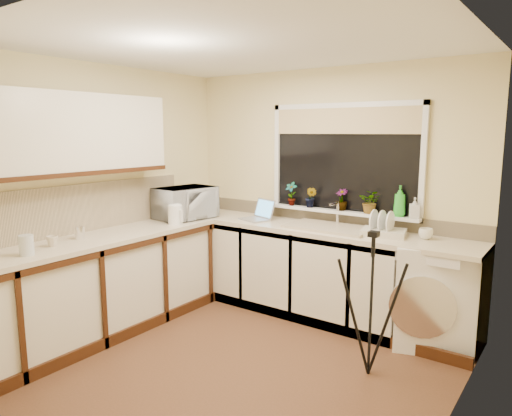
# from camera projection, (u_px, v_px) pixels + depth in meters

# --- Properties ---
(floor) EXTENTS (3.20, 3.20, 0.00)m
(floor) POSITION_uv_depth(u_px,v_px,m) (236.00, 359.00, 3.79)
(floor) COLOR brown
(floor) RESTS_ON ground
(ceiling) EXTENTS (3.20, 3.20, 0.00)m
(ceiling) POSITION_uv_depth(u_px,v_px,m) (234.00, 44.00, 3.40)
(ceiling) COLOR white
(ceiling) RESTS_ON ground
(wall_back) EXTENTS (3.20, 0.00, 3.20)m
(wall_back) POSITION_uv_depth(u_px,v_px,m) (326.00, 190.00, 4.80)
(wall_back) COLOR beige
(wall_back) RESTS_ON ground
(wall_front) EXTENTS (3.20, 0.00, 3.20)m
(wall_front) POSITION_uv_depth(u_px,v_px,m) (54.00, 250.00, 2.39)
(wall_front) COLOR beige
(wall_front) RESTS_ON ground
(wall_left) EXTENTS (0.00, 3.00, 3.00)m
(wall_left) POSITION_uv_depth(u_px,v_px,m) (105.00, 194.00, 4.52)
(wall_left) COLOR beige
(wall_left) RESTS_ON ground
(wall_right) EXTENTS (0.00, 3.00, 3.00)m
(wall_right) POSITION_uv_depth(u_px,v_px,m) (455.00, 237.00, 2.68)
(wall_right) COLOR beige
(wall_right) RESTS_ON ground
(base_cabinet_back) EXTENTS (2.55, 0.60, 0.86)m
(base_cabinet_back) POSITION_uv_depth(u_px,v_px,m) (283.00, 267.00, 4.87)
(base_cabinet_back) COLOR silver
(base_cabinet_back) RESTS_ON floor
(base_cabinet_left) EXTENTS (0.54, 2.40, 0.86)m
(base_cabinet_left) POSITION_uv_depth(u_px,v_px,m) (103.00, 287.00, 4.23)
(base_cabinet_left) COLOR silver
(base_cabinet_left) RESTS_ON floor
(worktop_back) EXTENTS (3.20, 0.60, 0.04)m
(worktop_back) POSITION_uv_depth(u_px,v_px,m) (311.00, 228.00, 4.61)
(worktop_back) COLOR beige
(worktop_back) RESTS_ON base_cabinet_back
(worktop_left) EXTENTS (0.60, 2.40, 0.04)m
(worktop_left) POSITION_uv_depth(u_px,v_px,m) (100.00, 239.00, 4.16)
(worktop_left) COLOR beige
(worktop_left) RESTS_ON base_cabinet_left
(upper_cabinet) EXTENTS (0.28, 1.90, 0.70)m
(upper_cabinet) POSITION_uv_depth(u_px,v_px,m) (69.00, 134.00, 3.97)
(upper_cabinet) COLOR silver
(upper_cabinet) RESTS_ON wall_left
(splashback_left) EXTENTS (0.02, 2.40, 0.45)m
(splashback_left) POSITION_uv_depth(u_px,v_px,m) (79.00, 209.00, 4.29)
(splashback_left) COLOR beige
(splashback_left) RESTS_ON wall_left
(splashback_back) EXTENTS (3.20, 0.02, 0.14)m
(splashback_back) POSITION_uv_depth(u_px,v_px,m) (325.00, 215.00, 4.83)
(splashback_back) COLOR beige
(splashback_back) RESTS_ON wall_back
(window_glass) EXTENTS (1.50, 0.02, 1.00)m
(window_glass) POSITION_uv_depth(u_px,v_px,m) (344.00, 159.00, 4.62)
(window_glass) COLOR black
(window_glass) RESTS_ON wall_back
(window_blind) EXTENTS (1.50, 0.02, 0.25)m
(window_blind) POSITION_uv_depth(u_px,v_px,m) (344.00, 121.00, 4.54)
(window_blind) COLOR tan
(window_blind) RESTS_ON wall_back
(windowsill) EXTENTS (1.60, 0.14, 0.03)m
(windowsill) POSITION_uv_depth(u_px,v_px,m) (340.00, 212.00, 4.66)
(windowsill) COLOR white
(windowsill) RESTS_ON wall_back
(sink) EXTENTS (0.82, 0.46, 0.03)m
(sink) POSITION_uv_depth(u_px,v_px,m) (329.00, 227.00, 4.49)
(sink) COLOR tan
(sink) RESTS_ON worktop_back
(faucet) EXTENTS (0.03, 0.03, 0.24)m
(faucet) POSITION_uv_depth(u_px,v_px,m) (338.00, 214.00, 4.62)
(faucet) COLOR silver
(faucet) RESTS_ON worktop_back
(washing_machine) EXTENTS (0.78, 0.77, 0.89)m
(washing_machine) POSITION_uv_depth(u_px,v_px,m) (433.00, 294.00, 4.02)
(washing_machine) COLOR white
(washing_machine) RESTS_ON floor
(laptop) EXTENTS (0.37, 0.36, 0.21)m
(laptop) POSITION_uv_depth(u_px,v_px,m) (259.00, 214.00, 4.95)
(laptop) COLOR #A2A1A9
(laptop) RESTS_ON worktop_back
(kettle) EXTENTS (0.14, 0.14, 0.19)m
(kettle) POSITION_uv_depth(u_px,v_px,m) (175.00, 215.00, 4.70)
(kettle) COLOR white
(kettle) RESTS_ON worktop_left
(dish_rack) EXTENTS (0.43, 0.36, 0.06)m
(dish_rack) POSITION_uv_depth(u_px,v_px,m) (384.00, 233.00, 4.19)
(dish_rack) COLOR beige
(dish_rack) RESTS_ON worktop_back
(tripod) EXTENTS (0.62, 0.62, 1.11)m
(tripod) POSITION_uv_depth(u_px,v_px,m) (371.00, 304.00, 3.48)
(tripod) COLOR black
(tripod) RESTS_ON floor
(glass_jug) EXTENTS (0.11, 0.11, 0.16)m
(glass_jug) POSITION_uv_depth(u_px,v_px,m) (26.00, 245.00, 3.52)
(glass_jug) COLOR silver
(glass_jug) RESTS_ON worktop_left
(steel_jar) EXTENTS (0.08, 0.08, 0.11)m
(steel_jar) POSITION_uv_depth(u_px,v_px,m) (80.00, 233.00, 4.05)
(steel_jar) COLOR silver
(steel_jar) RESTS_ON worktop_left
(microwave) EXTENTS (0.48, 0.65, 0.34)m
(microwave) POSITION_uv_depth(u_px,v_px,m) (185.00, 203.00, 5.00)
(microwave) COLOR white
(microwave) RESTS_ON worktop_left
(plant_a) EXTENTS (0.13, 0.09, 0.25)m
(plant_a) POSITION_uv_depth(u_px,v_px,m) (291.00, 194.00, 4.93)
(plant_a) COLOR #999999
(plant_a) RESTS_ON windowsill
(plant_b) EXTENTS (0.12, 0.10, 0.21)m
(plant_b) POSITION_uv_depth(u_px,v_px,m) (311.00, 197.00, 4.80)
(plant_b) COLOR #999999
(plant_b) RESTS_ON windowsill
(plant_c) EXTENTS (0.13, 0.13, 0.21)m
(plant_c) POSITION_uv_depth(u_px,v_px,m) (342.00, 200.00, 4.63)
(plant_c) COLOR #999999
(plant_c) RESTS_ON windowsill
(plant_d) EXTENTS (0.21, 0.18, 0.22)m
(plant_d) POSITION_uv_depth(u_px,v_px,m) (371.00, 202.00, 4.45)
(plant_d) COLOR #999999
(plant_d) RESTS_ON windowsill
(soap_bottle_green) EXTENTS (0.14, 0.14, 0.29)m
(soap_bottle_green) POSITION_uv_depth(u_px,v_px,m) (400.00, 201.00, 4.29)
(soap_bottle_green) COLOR green
(soap_bottle_green) RESTS_ON windowsill
(soap_bottle_clear) EXTENTS (0.11, 0.11, 0.19)m
(soap_bottle_clear) POSITION_uv_depth(u_px,v_px,m) (415.00, 208.00, 4.20)
(soap_bottle_clear) COLOR #999999
(soap_bottle_clear) RESTS_ON windowsill
(cup_back) EXTENTS (0.13, 0.13, 0.10)m
(cup_back) POSITION_uv_depth(u_px,v_px,m) (426.00, 234.00, 4.05)
(cup_back) COLOR white
(cup_back) RESTS_ON worktop_back
(cup_left) EXTENTS (0.11, 0.11, 0.09)m
(cup_left) POSITION_uv_depth(u_px,v_px,m) (52.00, 241.00, 3.79)
(cup_left) COLOR beige
(cup_left) RESTS_ON worktop_left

